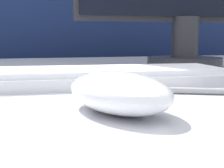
{
  "coord_description": "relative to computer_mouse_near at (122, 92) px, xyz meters",
  "views": [
    {
      "loc": [
        -0.07,
        -0.46,
        0.8
      ],
      "look_at": [
        0.0,
        -0.15,
        0.75
      ],
      "focal_mm": 50.0,
      "sensor_mm": 36.0,
      "label": 1
    }
  ],
  "objects": [
    {
      "name": "keyboard",
      "position": [
        0.01,
        0.17,
        -0.01
      ],
      "size": [
        0.4,
        0.14,
        0.02
      ],
      "rotation": [
        0.0,
        0.0,
        -0.04
      ],
      "color": "silver",
      "rests_on": "desk"
    },
    {
      "name": "partition_panel",
      "position": [
        -0.0,
        0.92,
        -0.01
      ],
      "size": [
        5.0,
        0.03,
        1.46
      ],
      "color": "navy",
      "rests_on": "ground_plane"
    },
    {
      "name": "computer_mouse_near",
      "position": [
        0.0,
        0.0,
        0.0
      ],
      "size": [
        0.11,
        0.14,
        0.04
      ],
      "rotation": [
        0.0,
        0.0,
        0.38
      ],
      "color": "white",
      "rests_on": "desk"
    }
  ]
}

